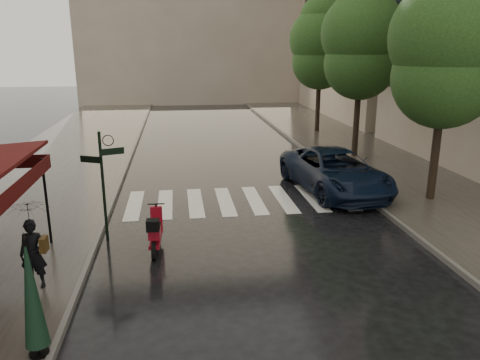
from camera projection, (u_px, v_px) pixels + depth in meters
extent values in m
plane|color=black|center=(145.00, 290.00, 10.47)|extent=(120.00, 120.00, 0.00)
cube|color=#38332D|center=(60.00, 165.00, 21.31)|extent=(6.00, 60.00, 0.12)
cube|color=#38332D|center=(368.00, 156.00, 23.23)|extent=(5.50, 60.00, 0.12)
cube|color=#595651|center=(128.00, 163.00, 21.70)|extent=(0.12, 60.00, 0.16)
cube|color=#595651|center=(314.00, 157.00, 22.86)|extent=(0.12, 60.00, 0.16)
cube|color=silver|center=(134.00, 205.00, 16.10)|extent=(0.50, 3.20, 0.01)
cube|color=silver|center=(165.00, 204.00, 16.23)|extent=(0.50, 3.20, 0.01)
cube|color=silver|center=(195.00, 202.00, 16.37)|extent=(0.50, 3.20, 0.01)
cube|color=silver|center=(225.00, 201.00, 16.51)|extent=(0.50, 3.20, 0.01)
cube|color=silver|center=(255.00, 200.00, 16.64)|extent=(0.50, 3.20, 0.01)
cube|color=silver|center=(283.00, 199.00, 16.78)|extent=(0.50, 3.20, 0.01)
cube|color=silver|center=(312.00, 197.00, 16.92)|extent=(0.50, 3.20, 0.01)
cube|color=silver|center=(340.00, 196.00, 17.06)|extent=(0.50, 3.20, 0.01)
cube|color=#40090A|center=(4.00, 202.00, 9.02)|extent=(0.04, 7.00, 0.35)
cylinder|color=black|center=(47.00, 202.00, 12.39)|extent=(0.07, 0.07, 2.35)
cylinder|color=black|center=(103.00, 188.00, 12.75)|extent=(0.08, 0.08, 3.10)
cube|color=black|center=(112.00, 151.00, 12.52)|extent=(0.62, 0.26, 0.18)
cube|color=black|center=(90.00, 159.00, 12.50)|extent=(0.56, 0.29, 0.18)
cylinder|color=black|center=(437.00, 139.00, 15.88)|extent=(0.28, 0.28, 4.26)
sphere|color=#193A15|center=(444.00, 77.00, 15.32)|extent=(3.40, 3.40, 3.40)
sphere|color=#193A15|center=(449.00, 36.00, 14.97)|extent=(3.80, 3.80, 3.80)
cylinder|color=black|center=(357.00, 110.00, 22.51)|extent=(0.28, 0.28, 4.48)
sphere|color=#193A15|center=(360.00, 63.00, 21.92)|extent=(3.40, 3.40, 3.40)
sphere|color=#193A15|center=(362.00, 33.00, 21.55)|extent=(3.80, 3.80, 3.80)
sphere|color=#193A15|center=(364.00, 4.00, 21.20)|extent=(2.60, 2.60, 2.60)
cylinder|color=black|center=(318.00, 96.00, 29.22)|extent=(0.28, 0.28, 4.37)
sphere|color=#193A15|center=(320.00, 62.00, 28.65)|extent=(3.40, 3.40, 3.40)
sphere|color=#193A15|center=(321.00, 39.00, 28.29)|extent=(3.80, 3.80, 3.80)
sphere|color=#193A15|center=(322.00, 17.00, 27.95)|extent=(2.60, 2.60, 2.60)
imported|color=black|center=(33.00, 254.00, 10.17)|extent=(0.58, 0.40, 1.56)
imported|color=black|center=(26.00, 202.00, 9.84)|extent=(0.96, 0.98, 0.85)
cube|color=#462F12|center=(44.00, 244.00, 10.13)|extent=(0.14, 0.30, 0.33)
cylinder|color=black|center=(154.00, 251.00, 11.88)|extent=(0.12, 0.48, 0.47)
cylinder|color=black|center=(158.00, 233.00, 13.07)|extent=(0.12, 0.48, 0.47)
cube|color=maroon|center=(156.00, 239.00, 12.48)|extent=(0.33, 1.30, 0.10)
cube|color=maroon|center=(155.00, 232.00, 12.16)|extent=(0.32, 0.56, 0.28)
cube|color=maroon|center=(157.00, 219.00, 12.80)|extent=(0.32, 0.13, 0.74)
cylinder|color=black|center=(156.00, 204.00, 12.78)|extent=(0.46, 0.06, 0.04)
cube|color=black|center=(153.00, 225.00, 11.72)|extent=(0.33, 0.31, 0.28)
imported|color=black|center=(335.00, 171.00, 17.48)|extent=(3.32, 5.95, 1.57)
cylinder|color=black|center=(39.00, 353.00, 8.07)|extent=(0.34, 0.34, 0.05)
cylinder|color=black|center=(32.00, 298.00, 7.78)|extent=(0.04, 0.04, 2.10)
cone|color=black|center=(31.00, 292.00, 7.75)|extent=(0.41, 0.41, 1.99)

